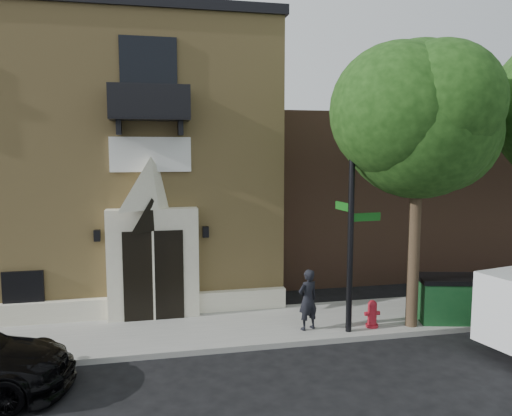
{
  "coord_description": "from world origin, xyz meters",
  "views": [
    {
      "loc": [
        -1.08,
        -11.78,
        5.03
      ],
      "look_at": [
        1.9,
        2.0,
        3.38
      ],
      "focal_mm": 35.0,
      "sensor_mm": 36.0,
      "label": 1
    }
  ],
  "objects_px": {
    "dumpster": "(452,298)",
    "street_sign": "(351,221)",
    "pedestrian_near": "(308,300)",
    "fire_hydrant": "(372,314)"
  },
  "relations": [
    {
      "from": "street_sign",
      "to": "pedestrian_near",
      "type": "xyz_separation_m",
      "value": [
        -1.05,
        0.36,
        -2.19
      ]
    },
    {
      "from": "street_sign",
      "to": "dumpster",
      "type": "bearing_deg",
      "value": -1.9
    },
    {
      "from": "street_sign",
      "to": "fire_hydrant",
      "type": "bearing_deg",
      "value": 7.07
    },
    {
      "from": "dumpster",
      "to": "street_sign",
      "type": "bearing_deg",
      "value": -163.03
    },
    {
      "from": "fire_hydrant",
      "to": "pedestrian_near",
      "type": "height_order",
      "value": "pedestrian_near"
    },
    {
      "from": "fire_hydrant",
      "to": "pedestrian_near",
      "type": "xyz_separation_m",
      "value": [
        -1.8,
        0.2,
        0.46
      ]
    },
    {
      "from": "dumpster",
      "to": "pedestrian_near",
      "type": "height_order",
      "value": "pedestrian_near"
    },
    {
      "from": "street_sign",
      "to": "fire_hydrant",
      "type": "distance_m",
      "value": 2.76
    },
    {
      "from": "street_sign",
      "to": "dumpster",
      "type": "relative_size",
      "value": 2.76
    },
    {
      "from": "fire_hydrant",
      "to": "dumpster",
      "type": "distance_m",
      "value": 2.49
    }
  ]
}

